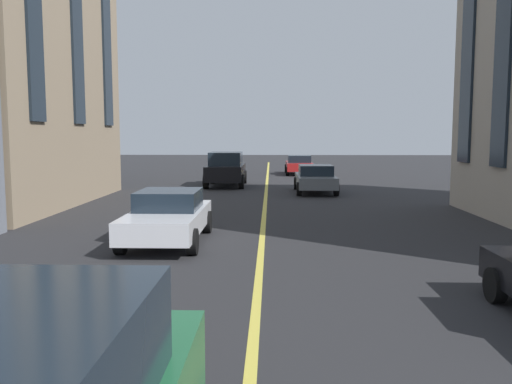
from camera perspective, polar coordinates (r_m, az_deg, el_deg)
The scene contains 5 objects.
lane_centre_line at distance 15.39m, azimuth 0.69°, elevation -4.53°, with size 80.00×0.16×0.01m.
car_white_parked_a at distance 14.41m, azimuth -9.29°, elevation -2.53°, with size 4.40×1.95×1.37m.
car_red_mid at distance 38.62m, azimuth 4.59°, elevation 2.92°, with size 4.40×1.95×1.37m.
car_black_far at distance 29.84m, azimuth -3.20°, elevation 2.50°, with size 4.70×2.14×1.88m.
car_grey_trailing at distance 26.53m, azimuth 6.31°, elevation 1.45°, with size 4.40×1.95×1.37m.
Camera 1 is at (4.88, -0.24, 2.85)m, focal length 37.72 mm.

